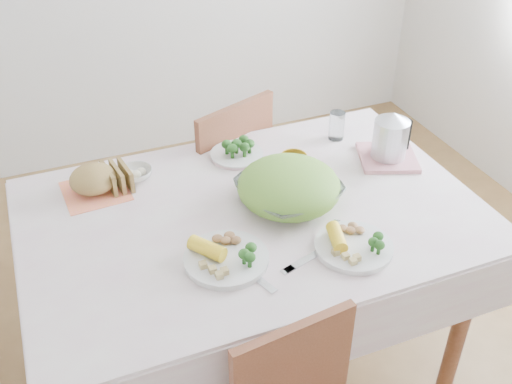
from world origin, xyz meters
name	(u,v)px	position (x,y,z in m)	size (l,w,h in m)	color
floor	(253,361)	(0.00, 0.00, 0.00)	(3.60, 3.60, 0.00)	brown
dining_table	(253,295)	(0.00, 0.00, 0.38)	(1.40, 0.90, 0.75)	brown
tablecloth	(253,212)	(0.00, 0.00, 0.76)	(1.50, 1.00, 0.01)	silver
chair_far	(210,179)	(0.05, 0.66, 0.47)	(0.41, 0.41, 0.90)	brown
salad_bowl	(289,193)	(0.13, 0.00, 0.80)	(0.33, 0.33, 0.08)	white
dinner_plate_left	(226,259)	(-0.17, -0.21, 0.77)	(0.26, 0.26, 0.02)	white
dinner_plate_right	(354,247)	(0.21, -0.30, 0.77)	(0.24, 0.24, 0.02)	white
broccoli_plate	(237,154)	(0.07, 0.34, 0.77)	(0.20, 0.20, 0.02)	beige
napkin	(96,191)	(-0.46, 0.31, 0.76)	(0.21, 0.21, 0.00)	#FE8258
bread_loaf	(93,178)	(-0.46, 0.31, 0.82)	(0.16, 0.15, 0.10)	olive
fruit_bowl	(136,174)	(-0.31, 0.34, 0.78)	(0.12, 0.12, 0.04)	white
yellow_mug	(293,165)	(0.22, 0.15, 0.80)	(0.10, 0.10, 0.08)	yellow
glass_tumbler	(337,124)	(0.49, 0.32, 0.83)	(0.06, 0.06, 0.11)	white
pink_tray	(387,157)	(0.59, 0.11, 0.77)	(0.21, 0.21, 0.02)	#CA7B83
electric_kettle	(391,131)	(0.59, 0.11, 0.88)	(0.13, 0.13, 0.18)	#B2B5BA
fork_left	(251,274)	(-0.12, -0.28, 0.76)	(0.02, 0.20, 0.00)	silver
fork_right	(335,239)	(0.18, -0.23, 0.76)	(0.02, 0.17, 0.00)	silver
knife	(310,257)	(0.07, -0.28, 0.76)	(0.02, 0.20, 0.00)	silver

